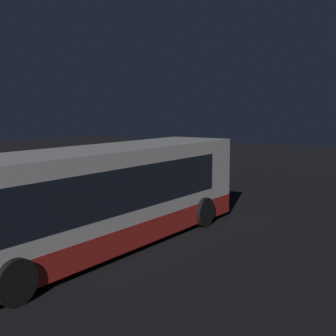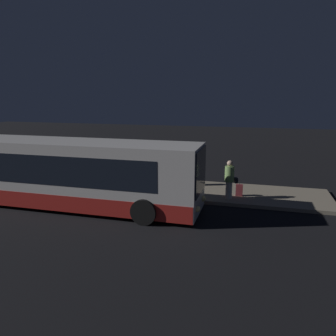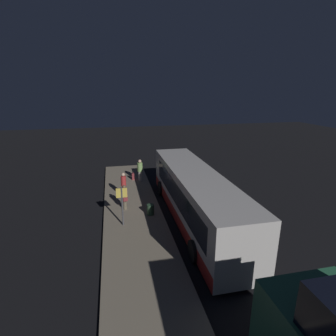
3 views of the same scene
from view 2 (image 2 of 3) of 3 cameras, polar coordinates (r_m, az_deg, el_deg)
The scene contains 9 objects.
ground at distance 15.13m, azimuth -10.44°, elevation -6.81°, with size 80.00×80.00×0.00m, color black.
platform at distance 18.06m, azimuth -5.84°, elevation -3.17°, with size 20.00×3.57×0.17m.
bus_lead at distance 15.55m, azimuth -17.78°, elevation -0.94°, with size 12.56×2.79×3.00m.
passenger_boarding at distance 17.56m, azimuth 0.86°, elevation 0.01°, with size 0.52×0.52×1.79m.
passenger_waiting at distance 18.24m, azimuth -5.45°, elevation 0.08°, with size 0.59×0.43×1.62m.
passenger_with_bags at distance 15.62m, azimuth 10.68°, elevation -1.79°, with size 0.69×0.56×1.84m.
suitcase at distance 16.31m, azimuth 12.30°, elevation -3.77°, with size 0.33×0.18×0.81m.
sign_post at distance 19.15m, azimuth -11.10°, elevation 2.26°, with size 0.10×0.61×2.28m.
trash_bin at distance 17.48m, azimuth -10.53°, elevation -2.46°, with size 0.44×0.44×0.65m.
Camera 2 is at (6.30, -12.82, 4.98)m, focal length 35.00 mm.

